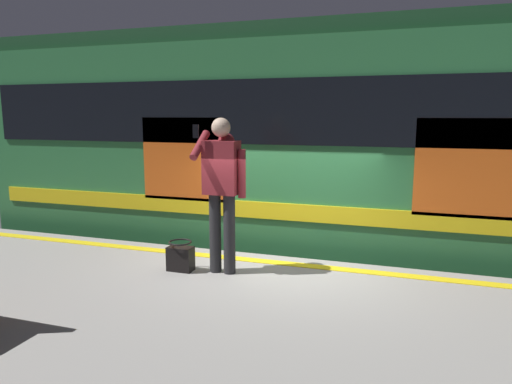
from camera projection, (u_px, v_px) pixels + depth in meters
The scene contains 8 objects.
ground_plane at pixel (280, 335), 6.38m from camera, with size 23.43×23.43×0.00m, color #3D3D3F.
platform at pixel (227, 369), 4.49m from camera, with size 15.30×3.85×1.13m, color gray.
safety_line at pixel (274, 262), 5.92m from camera, with size 15.00×0.16×0.01m, color yellow.
track_rail_near at pixel (298, 300), 7.39m from camera, with size 19.90×0.08×0.16m, color slate.
track_rail_far at pixel (315, 271), 8.74m from camera, with size 19.90×0.08×0.16m, color slate.
train_carriage at pixel (330, 140), 7.54m from camera, with size 11.21×2.75×4.11m.
passenger at pixel (222, 182), 5.39m from camera, with size 0.57×0.55×1.83m.
handbag at pixel (181, 257), 5.59m from camera, with size 0.31×0.28×0.36m.
Camera 1 is at (-1.57, 5.77, 2.99)m, focal length 32.62 mm.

